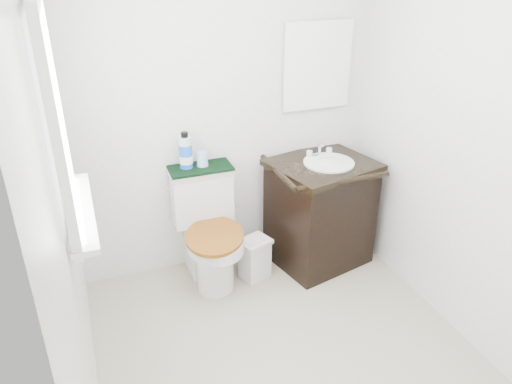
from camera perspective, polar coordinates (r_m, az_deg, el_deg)
floor at (r=3.16m, az=3.98°, el=-18.42°), size 2.40×2.40×0.00m
wall_back at (r=3.51m, az=-3.50°, el=9.46°), size 2.40×0.00×2.40m
wall_front at (r=1.63m, az=23.43°, el=-15.11°), size 2.40×0.00×2.40m
wall_left at (r=2.27m, az=-21.30°, el=-2.43°), size 0.00×2.40×2.40m
wall_right at (r=3.07m, az=23.87°, el=4.62°), size 0.00×2.40×2.40m
window at (r=2.37m, az=-22.10°, el=7.92°), size 0.02×0.70×0.90m
mirror at (r=3.68m, az=7.00°, el=14.12°), size 0.50×0.02×0.60m
toilet at (r=3.60m, az=-5.50°, el=-4.89°), size 0.50×0.68×0.82m
vanity at (r=3.79m, az=7.36°, el=-2.03°), size 0.82×0.74×0.92m
trash_bin at (r=3.69m, az=-0.15°, el=-7.56°), size 0.26×0.24×0.32m
towel at (r=3.49m, az=-6.38°, el=2.74°), size 0.44×0.22×0.02m
mouthwash_bottle at (r=3.44m, az=-8.04°, el=4.59°), size 0.09×0.09×0.26m
cup at (r=3.48m, az=-6.15°, el=3.78°), size 0.08×0.08×0.10m
soap_bar at (r=3.70m, az=6.70°, el=4.17°), size 0.07×0.05×0.02m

